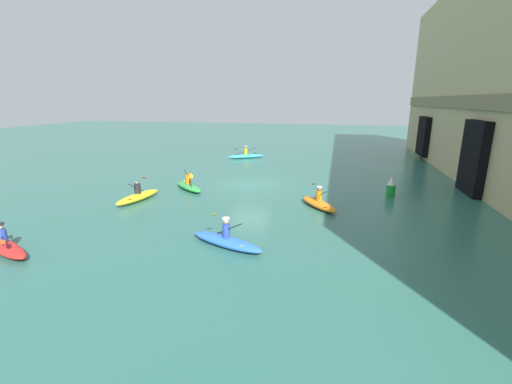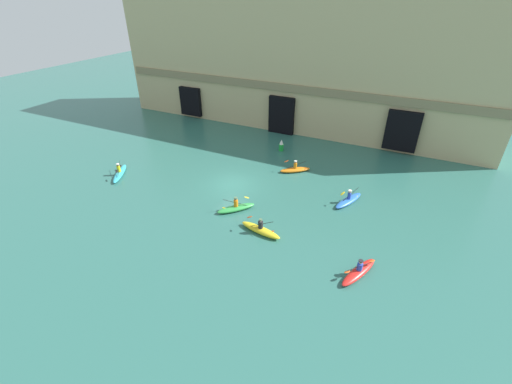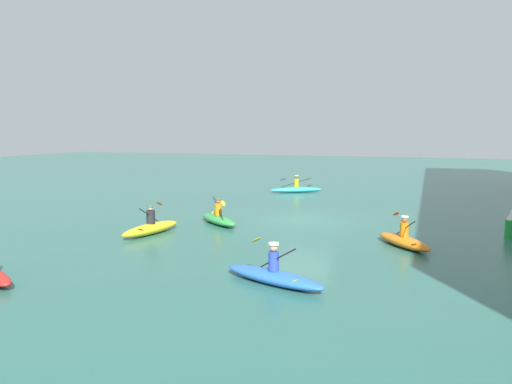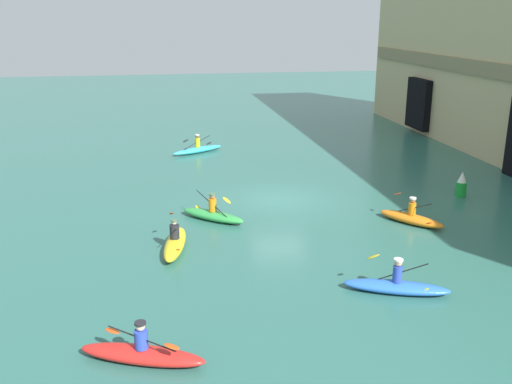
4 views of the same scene
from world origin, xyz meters
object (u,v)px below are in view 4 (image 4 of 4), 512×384
object	(u,v)px
kayak_yellow	(175,243)
kayak_green	(213,215)
kayak_cyan	(198,149)
kayak_blue	(396,286)
kayak_orange	(411,218)
marker_buoy	(461,185)
kayak_red	(142,353)

from	to	relation	value
kayak_yellow	kayak_green	size ratio (longest dim) A/B	1.18
kayak_cyan	kayak_blue	world-z (taller)	kayak_blue
kayak_orange	marker_buoy	world-z (taller)	marker_buoy
kayak_cyan	kayak_yellow	bearing A→B (deg)	52.73
kayak_orange	kayak_green	distance (m)	8.27
kayak_cyan	kayak_orange	world-z (taller)	kayak_orange
kayak_green	kayak_red	bearing A→B (deg)	-64.51
kayak_cyan	kayak_green	xyz separation A→B (m)	(12.35, -0.37, 0.01)
kayak_blue	marker_buoy	xyz separation A→B (m)	(-8.70, 7.03, 0.34)
kayak_red	kayak_green	world-z (taller)	kayak_green
kayak_cyan	kayak_blue	distance (m)	20.43
kayak_red	kayak_blue	bearing A→B (deg)	-141.37
marker_buoy	kayak_orange	bearing A→B (deg)	-52.41
marker_buoy	kayak_yellow	bearing A→B (deg)	-73.53
kayak_cyan	marker_buoy	xyz separation A→B (m)	(11.21, 11.58, 0.33)
kayak_yellow	marker_buoy	xyz separation A→B (m)	(-4.04, 13.66, 0.30)
kayak_green	marker_buoy	xyz separation A→B (m)	(-1.14, 11.96, 0.32)
kayak_orange	kayak_green	size ratio (longest dim) A/B	0.99
kayak_cyan	kayak_red	xyz separation A→B (m)	(22.29, -3.20, 0.01)
kayak_red	kayak_cyan	bearing A→B (deg)	-76.58
kayak_cyan	kayak_red	world-z (taller)	kayak_cyan
kayak_cyan	kayak_green	world-z (taller)	kayak_green
kayak_orange	kayak_green	xyz separation A→B (m)	(-1.85, -8.06, 0.01)
kayak_orange	kayak_blue	size ratio (longest dim) A/B	0.83
kayak_cyan	kayak_green	distance (m)	12.36
kayak_green	marker_buoy	bearing A→B (deg)	46.81
kayak_yellow	marker_buoy	world-z (taller)	kayak_yellow
kayak_green	kayak_blue	bearing A→B (deg)	-15.57
kayak_yellow	kayak_red	size ratio (longest dim) A/B	0.99
kayak_orange	kayak_cyan	bearing A→B (deg)	-8.81
kayak_red	marker_buoy	distance (m)	18.47
kayak_blue	marker_buoy	world-z (taller)	marker_buoy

